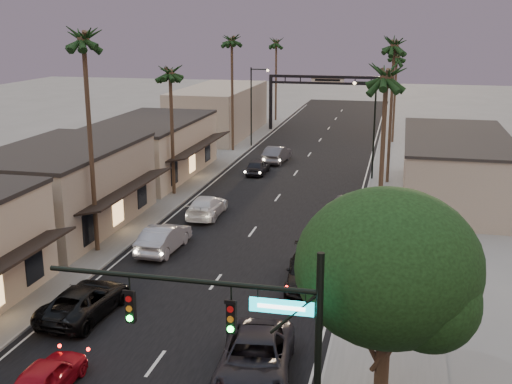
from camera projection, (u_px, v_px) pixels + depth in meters
The scene contains 29 objects.
ground at pixel (284, 189), 55.37m from camera, with size 200.00×200.00×0.00m, color slate.
road at pixel (294, 175), 60.07m from camera, with size 14.00×120.00×0.02m, color black.
sidewalk_left at pixel (218, 155), 68.70m from camera, with size 5.00×92.00×0.12m, color slate.
sidewalk_right at pixel (399, 164), 64.60m from camera, with size 5.00×92.00×0.12m, color slate.
storefront_mid at pixel (63, 190), 44.28m from camera, with size 8.00×14.00×5.50m, color gray.
storefront_far at pixel (151, 149), 59.41m from camera, with size 8.00×16.00×5.00m, color #C3AF95.
storefront_dist at pixel (219, 111), 80.93m from camera, with size 8.00×20.00×6.00m, color gray.
building_right at pixel (455, 169), 51.70m from camera, with size 8.00×18.00×5.00m, color gray.
traffic_signal at pixel (254, 334), 18.93m from camera, with size 8.51×0.22×7.80m.
corner_tree at pixel (390, 273), 21.12m from camera, with size 6.20×6.20×8.80m.
arch at pixel (327, 89), 82.18m from camera, with size 15.20×0.40×7.27m.
streetlight_right at pixel (371, 122), 57.20m from camera, with size 2.13×0.30×9.00m.
streetlight_left at pixel (254, 100), 72.43m from camera, with size 2.13×0.30×9.00m.
palm_lb at pixel (83, 32), 36.81m from camera, with size 3.20×3.20×15.20m.
palm_lc at pixel (170, 67), 50.75m from camera, with size 3.20×3.20×12.20m.
palm_ld at pixel (232, 36), 68.13m from camera, with size 3.20×3.20×14.20m.
palm_ra at pixel (387, 69), 35.48m from camera, with size 3.20×3.20×13.20m.
palm_rb at pixel (395, 41), 54.06m from camera, with size 3.20×3.20×14.20m.
palm_rc at pixel (397, 53), 73.40m from camera, with size 3.20×3.20×12.20m.
palm_far at pixel (276, 40), 89.98m from camera, with size 3.20×3.20×13.20m.
oncoming_red at pixel (47, 376), 24.81m from camera, with size 1.69×4.20×1.43m, color maroon.
oncoming_pickup at pixel (85, 301), 31.35m from camera, with size 2.62×5.68×1.58m, color black.
oncoming_silver at pixel (164, 238), 40.20m from camera, with size 1.80×5.16×1.70m, color gray.
oncoming_white at pixel (207, 206), 47.37m from camera, with size 2.16×5.31×1.54m, color silver.
oncoming_dgrey at pixel (258, 166), 60.50m from camera, with size 1.71×4.26×1.45m, color black.
oncoming_grey_far at pixel (277, 154), 65.48m from camera, with size 1.78×5.10×1.68m, color #47474B.
curbside_near at pixel (255, 359), 25.79m from camera, with size 2.90×6.29×1.75m, color black.
curbside_black at pixel (309, 272), 34.81m from camera, with size 2.34×5.76×1.67m, color black.
curbside_grey at pixel (343, 208), 46.80m from camera, with size 1.93×4.80×1.63m, color #414145.
Camera 1 is at (9.59, -12.75, 14.04)m, focal length 45.00 mm.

